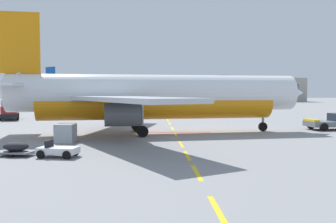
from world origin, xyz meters
TOP-DOWN VIEW (x-y plane):
  - ground at (40.00, 40.00)m, footprint 400.00×400.00m
  - apron_paint_markings at (18.00, 35.89)m, footprint 8.00×92.30m
  - airliner_foreground at (15.63, 21.01)m, footprint 34.78×34.25m
  - pushback_tug at (36.81, 24.15)m, footprint 6.25×3.67m
  - airliner_far_center at (-17.58, 83.00)m, footprint 25.42×24.65m
  - catering_truck at (-7.05, 42.26)m, footprint 4.47×7.40m
  - uld_cargo_container at (7.99, 14.56)m, footprint 1.73×1.70m
  - terminal_satellite at (33.18, 152.54)m, footprint 97.77×25.80m

SIDE VIEW (x-z plane):
  - ground at x=40.00m, z-range 0.00..0.00m
  - apron_paint_markings at x=18.00m, z-range 0.00..0.01m
  - uld_cargo_container at x=7.99m, z-range 0.00..1.60m
  - pushback_tug at x=36.81m, z-range -0.14..1.94m
  - catering_truck at x=-7.05m, z-range 0.08..3.22m
  - airliner_far_center at x=-17.58m, z-range -1.84..8.61m
  - airliner_foreground at x=15.63m, z-range -2.15..10.05m
  - terminal_satellite at x=33.18m, z-range -0.79..11.08m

